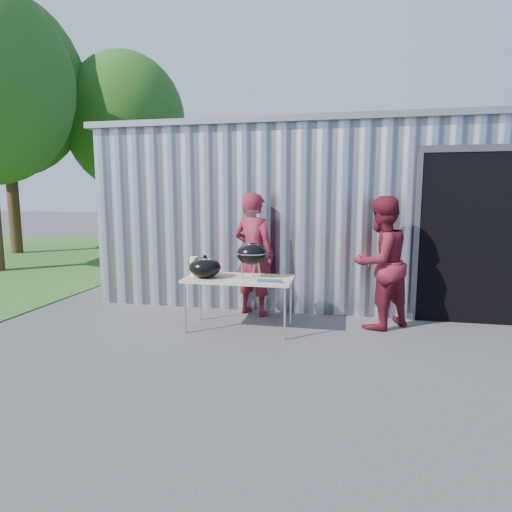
% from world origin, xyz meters
% --- Properties ---
extents(ground, '(80.00, 80.00, 0.00)m').
position_xyz_m(ground, '(0.00, 0.00, 0.00)').
color(ground, '#404043').
extents(building, '(8.20, 6.20, 3.10)m').
position_xyz_m(building, '(0.92, 4.59, 1.54)').
color(building, silver).
rests_on(building, ground).
extents(grass_patch, '(10.00, 12.00, 0.02)m').
position_xyz_m(grass_patch, '(-9.00, 6.00, 0.01)').
color(grass_patch, '#2D591E').
rests_on(grass_patch, ground).
extents(tree_mid, '(4.86, 4.86, 8.05)m').
position_xyz_m(tree_mid, '(-9.50, 7.00, 5.24)').
color(tree_mid, '#442D19').
rests_on(tree_mid, ground).
extents(tree_far, '(4.06, 4.06, 6.73)m').
position_xyz_m(tree_far, '(-6.50, 9.00, 4.38)').
color(tree_far, '#442D19').
rests_on(tree_far, ground).
extents(folding_table, '(1.50, 0.75, 0.75)m').
position_xyz_m(folding_table, '(-0.41, 0.69, 0.71)').
color(folding_table, tan).
rests_on(folding_table, ground).
extents(kettle_grill, '(0.43, 0.43, 0.93)m').
position_xyz_m(kettle_grill, '(-0.24, 0.72, 1.17)').
color(kettle_grill, black).
rests_on(kettle_grill, folding_table).
extents(grill_lid, '(0.44, 0.44, 0.32)m').
position_xyz_m(grill_lid, '(-0.88, 0.59, 0.89)').
color(grill_lid, black).
rests_on(grill_lid, folding_table).
extents(paper_towels, '(0.12, 0.12, 0.28)m').
position_xyz_m(paper_towels, '(-1.05, 0.64, 0.89)').
color(paper_towels, white).
rests_on(paper_towels, folding_table).
extents(white_tub, '(0.20, 0.15, 0.10)m').
position_xyz_m(white_tub, '(-0.96, 0.91, 0.80)').
color(white_tub, white).
rests_on(white_tub, folding_table).
extents(foil_box, '(0.32, 0.06, 0.06)m').
position_xyz_m(foil_box, '(0.06, 0.44, 0.78)').
color(foil_box, '#1C47B7').
rests_on(foil_box, folding_table).
extents(person_cook, '(0.83, 0.69, 1.93)m').
position_xyz_m(person_cook, '(-0.38, 1.51, 0.97)').
color(person_cook, maroon).
rests_on(person_cook, ground).
extents(person_bystander, '(1.16, 1.14, 1.88)m').
position_xyz_m(person_bystander, '(1.52, 1.20, 0.94)').
color(person_bystander, maroon).
rests_on(person_bystander, ground).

